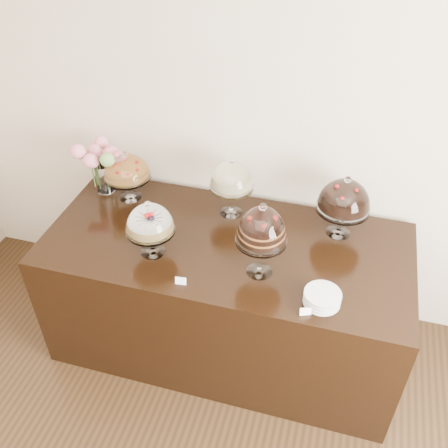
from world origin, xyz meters
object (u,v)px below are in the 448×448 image
(cake_stand_dark_choco, at_px, (344,198))
(cake_stand_choco_layer, at_px, (262,228))
(display_counter, at_px, (226,294))
(cake_stand_sugar_sponge, at_px, (150,221))
(flower_vase, at_px, (101,160))
(plate_stack, at_px, (322,298))
(cake_stand_fruit_tart, at_px, (127,169))
(cake_stand_cheesecake, at_px, (232,178))

(cake_stand_dark_choco, bearing_deg, cake_stand_choco_layer, -130.08)
(display_counter, bearing_deg, cake_stand_sugar_sponge, -153.51)
(display_counter, bearing_deg, flower_vase, 161.90)
(display_counter, xyz_separation_m, cake_stand_choco_layer, (0.24, -0.19, 0.76))
(display_counter, bearing_deg, plate_stack, -28.66)
(cake_stand_sugar_sponge, bearing_deg, display_counter, 26.49)
(flower_vase, bearing_deg, cake_stand_choco_layer, -22.72)
(cake_stand_fruit_tart, bearing_deg, display_counter, -20.30)
(cake_stand_choco_layer, distance_m, cake_stand_cheesecake, 0.57)
(cake_stand_choco_layer, xyz_separation_m, plate_stack, (0.36, -0.14, -0.27))
(cake_stand_cheesecake, bearing_deg, flower_vase, 179.34)
(cake_stand_sugar_sponge, bearing_deg, cake_stand_dark_choco, 24.67)
(cake_stand_sugar_sponge, xyz_separation_m, cake_stand_dark_choco, (1.03, 0.47, 0.04))
(cake_stand_fruit_tart, xyz_separation_m, flower_vase, (-0.19, 0.03, 0.01))
(cake_stand_sugar_sponge, relative_size, plate_stack, 1.93)
(cake_stand_sugar_sponge, distance_m, cake_stand_cheesecake, 0.60)
(cake_stand_choco_layer, bearing_deg, cake_stand_dark_choco, 49.92)
(cake_stand_sugar_sponge, distance_m, plate_stack, 1.03)
(cake_stand_cheesecake, distance_m, plate_stack, 0.94)
(cake_stand_choco_layer, bearing_deg, cake_stand_sugar_sponge, -179.44)
(cake_stand_dark_choco, distance_m, cake_stand_fruit_tart, 1.38)
(cake_stand_sugar_sponge, relative_size, cake_stand_choco_layer, 0.77)
(cake_stand_fruit_tart, xyz_separation_m, plate_stack, (1.36, -0.61, -0.19))
(cake_stand_cheesecake, bearing_deg, cake_stand_choco_layer, -58.78)
(cake_stand_cheesecake, height_order, cake_stand_dark_choco, cake_stand_dark_choco)
(plate_stack, bearing_deg, cake_stand_fruit_tart, 155.80)
(cake_stand_sugar_sponge, bearing_deg, flower_vase, 137.53)
(display_counter, distance_m, cake_stand_choco_layer, 0.82)
(cake_stand_cheesecake, relative_size, plate_stack, 2.16)
(cake_stand_cheesecake, relative_size, cake_stand_dark_choco, 0.99)
(cake_stand_fruit_tart, bearing_deg, cake_stand_sugar_sponge, -53.02)
(cake_stand_choco_layer, xyz_separation_m, flower_vase, (-1.18, 0.50, -0.08))
(display_counter, bearing_deg, cake_stand_cheesecake, 99.51)
(cake_stand_cheesecake, bearing_deg, display_counter, -80.49)
(cake_stand_choco_layer, height_order, plate_stack, cake_stand_choco_layer)
(cake_stand_dark_choco, xyz_separation_m, cake_stand_fruit_tart, (-1.38, -0.00, -0.04))
(cake_stand_fruit_tart, bearing_deg, cake_stand_choco_layer, -25.13)
(cake_stand_sugar_sponge, height_order, cake_stand_fruit_tart, cake_stand_sugar_sponge)
(cake_stand_cheesecake, xyz_separation_m, cake_stand_dark_choco, (0.69, -0.02, -0.00))
(cake_stand_cheesecake, height_order, plate_stack, cake_stand_cheesecake)
(flower_vase, xyz_separation_m, plate_stack, (1.55, -0.64, -0.20))
(cake_stand_choco_layer, distance_m, cake_stand_dark_choco, 0.61)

